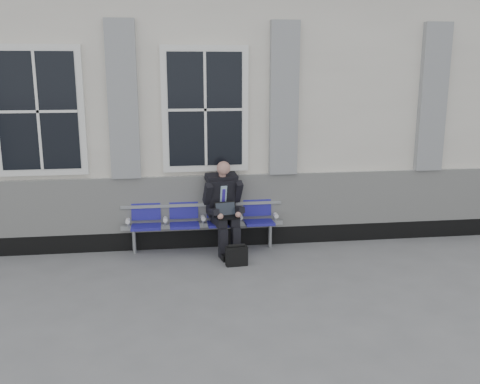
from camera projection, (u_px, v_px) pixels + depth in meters
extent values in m
plane|color=slate|center=(190.00, 282.00, 7.39)|extent=(70.00, 70.00, 0.00)
cube|color=silver|center=(179.00, 110.00, 10.29)|extent=(14.00, 4.00, 4.20)
cube|color=black|center=(186.00, 238.00, 8.77)|extent=(14.00, 0.10, 0.30)
cube|color=silver|center=(185.00, 203.00, 8.63)|extent=(14.00, 0.08, 0.90)
cube|color=gray|center=(123.00, 101.00, 8.11)|extent=(0.45, 0.14, 2.40)
cube|color=gray|center=(284.00, 99.00, 8.45)|extent=(0.45, 0.14, 2.40)
cube|color=gray|center=(433.00, 98.00, 8.78)|extent=(0.45, 0.14, 2.40)
cube|color=white|center=(39.00, 111.00, 8.00)|extent=(1.35, 0.10, 1.95)
cube|color=black|center=(38.00, 111.00, 7.95)|extent=(1.15, 0.02, 1.75)
cube|color=white|center=(205.00, 110.00, 8.33)|extent=(1.35, 0.10, 1.95)
cube|color=black|center=(205.00, 110.00, 8.29)|extent=(1.15, 0.02, 1.75)
cube|color=#9EA0A3|center=(203.00, 225.00, 8.58)|extent=(2.60, 0.07, 0.07)
cube|color=#9EA0A3|center=(202.00, 205.00, 8.63)|extent=(2.60, 0.05, 0.05)
cylinder|color=#9EA0A3|center=(134.00, 241.00, 8.49)|extent=(0.06, 0.06, 0.39)
cylinder|color=#9EA0A3|center=(270.00, 236.00, 8.78)|extent=(0.06, 0.06, 0.39)
cube|color=navy|center=(146.00, 227.00, 8.38)|extent=(0.46, 0.42, 0.07)
cube|color=navy|center=(146.00, 207.00, 8.52)|extent=(0.46, 0.10, 0.40)
cube|color=navy|center=(184.00, 225.00, 8.46)|extent=(0.46, 0.42, 0.07)
cube|color=navy|center=(184.00, 206.00, 8.60)|extent=(0.46, 0.10, 0.40)
cube|color=navy|center=(222.00, 224.00, 8.54)|extent=(0.46, 0.42, 0.07)
cube|color=navy|center=(221.00, 205.00, 8.68)|extent=(0.46, 0.10, 0.40)
cube|color=navy|center=(259.00, 222.00, 8.62)|extent=(0.46, 0.42, 0.07)
cube|color=navy|center=(257.00, 204.00, 8.76)|extent=(0.46, 0.10, 0.40)
cylinder|color=white|center=(128.00, 221.00, 8.35)|extent=(0.07, 0.12, 0.07)
cylinder|color=white|center=(165.00, 220.00, 8.43)|extent=(0.07, 0.12, 0.07)
cylinder|color=white|center=(203.00, 218.00, 8.51)|extent=(0.07, 0.12, 0.07)
cylinder|color=white|center=(240.00, 217.00, 8.59)|extent=(0.07, 0.12, 0.07)
cylinder|color=white|center=(276.00, 215.00, 8.66)|extent=(0.07, 0.12, 0.07)
cube|color=black|center=(224.00, 256.00, 8.24)|extent=(0.16, 0.28, 0.09)
cube|color=black|center=(237.00, 255.00, 8.31)|extent=(0.16, 0.28, 0.09)
cube|color=black|center=(223.00, 243.00, 8.25)|extent=(0.15, 0.16, 0.47)
cube|color=black|center=(236.00, 242.00, 8.32)|extent=(0.15, 0.16, 0.47)
cube|color=black|center=(219.00, 221.00, 8.39)|extent=(0.23, 0.48, 0.14)
cube|color=black|center=(231.00, 219.00, 8.46)|extent=(0.23, 0.48, 0.14)
cube|color=black|center=(221.00, 196.00, 8.54)|extent=(0.49, 0.43, 0.65)
cube|color=#A8CDDD|center=(223.00, 197.00, 8.42)|extent=(0.12, 0.11, 0.37)
cube|color=#3524A8|center=(224.00, 198.00, 8.42)|extent=(0.06, 0.09, 0.31)
cube|color=black|center=(221.00, 178.00, 8.44)|extent=(0.53, 0.33, 0.15)
cylinder|color=tan|center=(222.00, 174.00, 8.38)|extent=(0.11, 0.11, 0.10)
sphere|color=tan|center=(223.00, 168.00, 8.30)|extent=(0.22, 0.22, 0.22)
cube|color=black|center=(208.00, 194.00, 8.35)|extent=(0.16, 0.31, 0.38)
cube|color=black|center=(238.00, 191.00, 8.50)|extent=(0.16, 0.31, 0.38)
cube|color=black|center=(214.00, 212.00, 8.25)|extent=(0.15, 0.33, 0.14)
cube|color=black|center=(239.00, 210.00, 8.38)|extent=(0.15, 0.33, 0.14)
sphere|color=tan|center=(220.00, 216.00, 8.14)|extent=(0.09, 0.09, 0.09)
sphere|color=tan|center=(238.00, 215.00, 8.23)|extent=(0.09, 0.09, 0.09)
cube|color=black|center=(228.00, 217.00, 8.27)|extent=(0.38, 0.30, 0.02)
cube|color=black|center=(225.00, 209.00, 8.36)|extent=(0.35, 0.16, 0.22)
cube|color=black|center=(226.00, 209.00, 8.35)|extent=(0.32, 0.13, 0.19)
cube|color=black|center=(237.00, 256.00, 7.97)|extent=(0.33, 0.16, 0.29)
cylinder|color=black|center=(237.00, 246.00, 7.93)|extent=(0.26, 0.07, 0.05)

